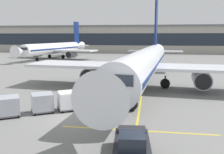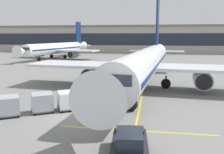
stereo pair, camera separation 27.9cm
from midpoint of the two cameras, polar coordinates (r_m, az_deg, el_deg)
ground_plane at (r=22.49m, az=-8.97°, el=-9.28°), size 600.00×600.00×0.00m
parked_airplane at (r=34.15m, az=7.88°, el=3.14°), size 33.11×42.37×14.16m
belt_loader at (r=27.30m, az=-2.03°, el=-4.04°), size 5.09×4.24×2.72m
baggage_cart_lead at (r=24.73m, az=-9.57°, el=-5.17°), size 2.73×2.41×1.91m
baggage_cart_second at (r=24.51m, az=-15.26°, el=-5.50°), size 2.73×2.41×1.91m
baggage_cart_third at (r=24.27m, az=-22.26°, el=-6.03°), size 2.73×2.41×1.91m
pushback_tug at (r=15.15m, az=4.56°, el=-15.34°), size 2.46×4.56×1.83m
ground_crew_by_loader at (r=26.39m, az=-0.76°, el=-4.11°), size 0.52×0.38×1.74m
ground_crew_by_carts at (r=23.77m, az=-1.23°, el=-5.63°), size 0.57×0.27×1.74m
ground_crew_marshaller at (r=25.38m, az=-3.51°, el=-4.68°), size 0.44×0.44×1.74m
ground_crew_wingwalker at (r=26.95m, az=-4.18°, el=-3.85°), size 0.41×0.49×1.74m
safety_cone_engine_keepout at (r=34.98m, az=-1.38°, el=-1.90°), size 0.58×0.58×0.66m
safety_cone_wingtip at (r=32.98m, az=-3.54°, el=-2.57°), size 0.61×0.61×0.69m
safety_cone_nose_mark at (r=30.39m, az=-4.31°, el=-3.69°), size 0.53×0.53×0.61m
apron_guidance_line_lead_in at (r=33.94m, az=7.31°, el=-2.87°), size 0.20×110.00×0.01m
apron_guidance_line_stop_bar at (r=19.63m, az=6.09°, el=-12.03°), size 12.00×0.20×0.01m
terminal_building at (r=112.03m, az=10.21°, el=8.47°), size 144.08×17.79×11.49m
distant_airplane at (r=81.69m, az=-12.35°, el=6.33°), size 27.95×36.03×12.11m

